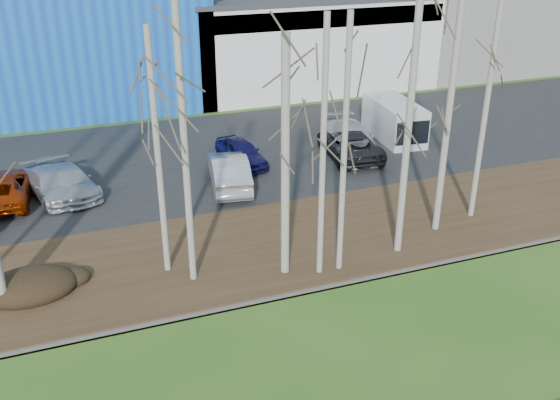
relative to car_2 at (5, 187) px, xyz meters
name	(u,v)px	position (x,y,z in m)	size (l,w,h in m)	color
river	(320,366)	(8.82, -15.29, -0.81)	(80.00, 8.00, 0.90)	black
far_bank_rocks	(272,293)	(8.82, -11.19, -0.81)	(80.00, 0.80, 0.46)	#47423D
far_bank	(245,249)	(8.82, -7.99, -0.74)	(80.00, 7.00, 0.15)	#382616
parking_lot	(186,159)	(8.82, 2.51, -0.74)	(80.00, 14.00, 0.14)	black
building_blue	(47,43)	(2.82, 16.51, 3.34)	(20.40, 12.24, 8.30)	#1445B0
building_white	(296,37)	(20.82, 16.50, 2.60)	(18.36, 12.24, 6.80)	silver
building_grey	(472,22)	(36.82, 16.51, 2.84)	(14.28, 12.24, 7.30)	gray
dirt_mound	(30,285)	(0.93, -8.41, -0.36)	(3.14, 2.21, 0.61)	black
birch_3	(185,151)	(6.42, -9.45, 4.23)	(0.24, 0.24, 9.79)	#A19C92
birch_4	(285,162)	(9.68, -10.15, 3.65)	(0.30, 0.30, 8.63)	#A19C92
birch_5	(158,157)	(5.67, -8.51, 3.75)	(0.22, 0.22, 8.83)	#A19C92
birch_6	(323,153)	(10.86, -10.62, 3.96)	(0.21, 0.21, 9.25)	#A19C92
birch_7	(408,130)	(14.37, -10.21, 4.25)	(0.26, 0.26, 9.83)	#A19C92
birch_8	(449,110)	(16.78, -9.18, 4.45)	(0.27, 0.27, 10.23)	#A19C92
birch_9	(491,73)	(18.93, -8.65, 5.58)	(0.23, 0.23, 12.48)	#A19C92
birch_11	(344,150)	(11.65, -10.62, 3.96)	(0.21, 0.21, 9.25)	#A19C92
car_2	(5,187)	(0.00, 0.00, 0.00)	(2.24, 4.85, 1.35)	#A02E06
car_3	(52,184)	(1.99, -0.26, -0.03)	(1.79, 4.41, 1.28)	#A4A5AC
car_4	(241,152)	(11.34, 0.57, 0.01)	(1.61, 4.00, 1.36)	#15124D
car_5	(229,171)	(9.96, -1.99, 0.13)	(1.71, 4.89, 1.61)	#BABABD
car_6	(349,144)	(17.12, -0.37, 0.06)	(2.44, 5.30, 1.47)	black
car_7	(351,140)	(17.40, 0.03, 0.13)	(2.25, 5.52, 1.60)	#BCBCBE
car_8	(69,182)	(2.77, -0.26, -0.03)	(1.79, 4.41, 1.28)	#A4A5AC
van_white	(396,121)	(20.89, 1.32, 0.40)	(2.52, 5.08, 2.14)	white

